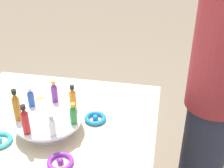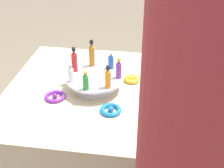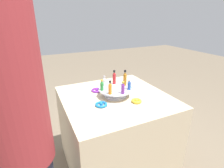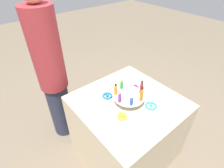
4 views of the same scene
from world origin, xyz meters
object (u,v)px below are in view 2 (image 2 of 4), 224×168
at_px(bottle_amber, 92,54).
at_px(bottle_blue, 111,61).
at_px(bottle_clear, 71,74).
at_px(bottle_purple, 119,69).
at_px(ribbon_bow_purple, 55,96).
at_px(display_stand, 95,81).
at_px(ribbon_bow_gold, 132,79).
at_px(ribbon_bow_teal, 82,69).
at_px(bottle_red, 74,61).
at_px(bottle_green, 86,81).
at_px(bottle_orange, 108,78).
at_px(ribbon_bow_blue, 111,110).

height_order(bottle_amber, bottle_blue, bottle_amber).
xyz_separation_m(bottle_clear, bottle_purple, (0.07, -0.23, 0.01)).
bearing_deg(ribbon_bow_purple, display_stand, -58.70).
xyz_separation_m(bottle_purple, ribbon_bow_gold, (0.10, -0.06, -0.11)).
distance_m(bottle_blue, ribbon_bow_teal, 0.22).
xyz_separation_m(bottle_red, bottle_purple, (-0.03, -0.23, -0.01)).
bearing_deg(bottle_blue, bottle_green, 158.71).
bearing_deg(bottle_purple, bottle_orange, 158.71).
xyz_separation_m(bottle_red, ribbon_bow_gold, (0.07, -0.29, -0.12)).
bearing_deg(bottle_red, display_stand, -111.29).
distance_m(bottle_blue, ribbon_bow_gold, 0.15).
distance_m(display_stand, bottle_purple, 0.14).
bearing_deg(bottle_blue, bottle_amber, 81.57).
xyz_separation_m(bottle_clear, ribbon_bow_teal, (0.24, 0.00, -0.11)).
xyz_separation_m(display_stand, ribbon_bow_blue, (-0.18, -0.11, -0.04)).
distance_m(bottle_amber, ribbon_bow_blue, 0.36).
distance_m(bottle_clear, ribbon_bow_teal, 0.27).
height_order(bottle_clear, ribbon_bow_blue, bottle_clear).
distance_m(bottle_red, bottle_purple, 0.24).
distance_m(bottle_clear, bottle_green, 0.11).
bearing_deg(ribbon_bow_teal, bottle_green, -162.99).
bearing_deg(ribbon_bow_purple, ribbon_bow_gold, -58.70).
relative_size(bottle_clear, bottle_green, 0.98).
bearing_deg(bottle_clear, ribbon_bow_blue, -119.11).
distance_m(ribbon_bow_teal, ribbon_bow_blue, 0.42).
xyz_separation_m(ribbon_bow_purple, ribbon_bow_blue, (-0.07, -0.29, 0.00)).
relative_size(display_stand, bottle_purple, 2.72).
bearing_deg(bottle_red, bottle_orange, -124.14).
bearing_deg(bottle_clear, display_stand, -59.86).
bearing_deg(display_stand, bottle_green, 171.57).
bearing_deg(bottle_blue, bottle_red, 107.28).
height_order(display_stand, bottle_clear, bottle_clear).
distance_m(ribbon_bow_gold, ribbon_bow_purple, 0.42).
relative_size(bottle_amber, bottle_red, 1.10).
bearing_deg(ribbon_bow_purple, bottle_purple, -68.45).
distance_m(bottle_purple, ribbon_bow_purple, 0.34).
xyz_separation_m(bottle_red, ribbon_bow_teal, (0.14, -0.00, -0.13)).
bearing_deg(bottle_red, bottle_clear, -175.57).
distance_m(display_stand, bottle_amber, 0.15).
bearing_deg(ribbon_bow_teal, bottle_blue, -114.22).
height_order(bottle_red, bottle_orange, bottle_red).
xyz_separation_m(bottle_clear, ribbon_bow_blue, (-0.12, -0.22, -0.11)).
distance_m(bottle_blue, ribbon_bow_blue, 0.30).
bearing_deg(display_stand, bottle_red, 68.71).
relative_size(display_stand, ribbon_bow_gold, 3.45).
height_order(bottle_amber, ribbon_bow_purple, bottle_amber).
bearing_deg(bottle_purple, display_stand, 94.43).
relative_size(bottle_red, bottle_blue, 1.43).
bearing_deg(ribbon_bow_purple, bottle_green, -93.64).
distance_m(bottle_green, bottle_orange, 0.11).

